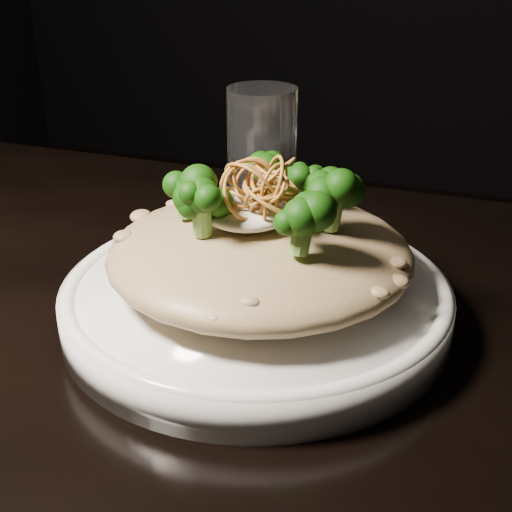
{
  "coord_description": "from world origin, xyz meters",
  "views": [
    {
      "loc": [
        0.16,
        -0.39,
        1.04
      ],
      "look_at": [
        -0.01,
        0.07,
        0.81
      ],
      "focal_mm": 50.0,
      "sensor_mm": 36.0,
      "label": 1
    }
  ],
  "objects": [
    {
      "name": "broccoli",
      "position": [
        -0.01,
        0.07,
        0.86
      ],
      "size": [
        0.15,
        0.15,
        0.05
      ],
      "primitive_type": null,
      "color": "black",
      "rests_on": "risotto"
    },
    {
      "name": "drinking_glass",
      "position": [
        -0.08,
        0.3,
        0.81
      ],
      "size": [
        0.09,
        0.09,
        0.13
      ],
      "primitive_type": "cylinder",
      "rotation": [
        0.0,
        0.0,
        -0.28
      ],
      "color": "white",
      "rests_on": "table"
    },
    {
      "name": "shallots",
      "position": [
        -0.0,
        0.06,
        0.87
      ],
      "size": [
        0.06,
        0.06,
        0.04
      ],
      "primitive_type": null,
      "color": "#91581E",
      "rests_on": "cheese"
    },
    {
      "name": "cheese",
      "position": [
        -0.01,
        0.07,
        0.84
      ],
      "size": [
        0.07,
        0.07,
        0.02
      ],
      "primitive_type": "ellipsoid",
      "color": "white",
      "rests_on": "risotto"
    },
    {
      "name": "table",
      "position": [
        0.0,
        0.0,
        0.67
      ],
      "size": [
        1.1,
        0.8,
        0.75
      ],
      "color": "black",
      "rests_on": "ground"
    },
    {
      "name": "plate",
      "position": [
        -0.01,
        0.07,
        0.77
      ],
      "size": [
        0.3,
        0.3,
        0.03
      ],
      "primitive_type": "cylinder",
      "color": "white",
      "rests_on": "table"
    },
    {
      "name": "risotto",
      "position": [
        -0.01,
        0.07,
        0.81
      ],
      "size": [
        0.23,
        0.23,
        0.05
      ],
      "primitive_type": "ellipsoid",
      "color": "brown",
      "rests_on": "plate"
    }
  ]
}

